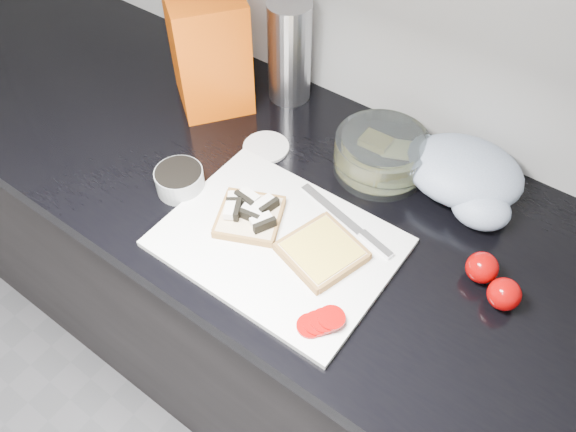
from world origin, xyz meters
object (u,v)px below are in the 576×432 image
object	(u,v)px
glass_bowl	(381,154)
bread_bag	(209,50)
cutting_board	(278,242)
steel_canister	(289,53)

from	to	relation	value
glass_bowl	bread_bag	bearing A→B (deg)	-176.81
cutting_board	steel_canister	xyz separation A→B (m)	(-0.24, 0.36, 0.11)
cutting_board	bread_bag	world-z (taller)	bread_bag
cutting_board	steel_canister	bearing A→B (deg)	123.35
steel_canister	bread_bag	bearing A→B (deg)	-140.01
cutting_board	bread_bag	distance (m)	0.46
cutting_board	bread_bag	bearing A→B (deg)	145.58
cutting_board	glass_bowl	bearing A→B (deg)	80.05
glass_bowl	steel_canister	size ratio (longest dim) A/B	0.83
cutting_board	glass_bowl	distance (m)	0.28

